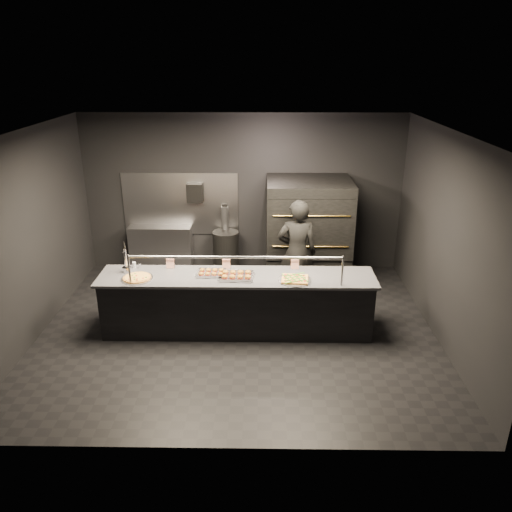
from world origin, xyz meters
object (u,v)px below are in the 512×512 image
(worker, at_px, (297,253))
(service_counter, at_px, (237,303))
(prep_shelf, at_px, (161,248))
(fire_extinguisher, at_px, (225,218))
(round_pizza, at_px, (137,278))
(pizza_oven, at_px, (308,231))
(trash_bin, at_px, (226,252))
(towel_dispenser, at_px, (195,193))
(slider_tray_a, at_px, (211,273))
(square_pizza, at_px, (295,279))
(slider_tray_b, at_px, (237,275))
(beer_tap, at_px, (126,263))

(worker, bearing_deg, service_counter, 46.67)
(prep_shelf, height_order, fire_extinguisher, fire_extinguisher)
(round_pizza, bearing_deg, service_counter, 5.01)
(pizza_oven, distance_m, trash_bin, 1.66)
(towel_dispenser, bearing_deg, fire_extinguisher, 1.04)
(towel_dispenser, bearing_deg, prep_shelf, -174.29)
(round_pizza, bearing_deg, trash_bin, 64.52)
(slider_tray_a, relative_size, square_pizza, 0.99)
(service_counter, bearing_deg, fire_extinguisher, 98.30)
(round_pizza, distance_m, slider_tray_a, 1.08)
(worker, bearing_deg, trash_bin, -43.41)
(round_pizza, bearing_deg, slider_tray_a, 9.34)
(slider_tray_b, height_order, worker, worker)
(service_counter, bearing_deg, prep_shelf, 124.59)
(towel_dispenser, relative_size, slider_tray_b, 0.64)
(towel_dispenser, height_order, worker, worker)
(pizza_oven, bearing_deg, slider_tray_a, -130.52)
(fire_extinguisher, height_order, slider_tray_a, fire_extinguisher)
(fire_extinguisher, xyz_separation_m, slider_tray_a, (-0.03, -2.35, -0.11))
(slider_tray_a, bearing_deg, fire_extinguisher, 89.21)
(beer_tap, xyz_separation_m, worker, (2.61, 0.85, -0.16))
(prep_shelf, relative_size, towel_dispenser, 3.43)
(trash_bin, bearing_deg, towel_dispenser, 163.35)
(service_counter, xyz_separation_m, square_pizza, (0.85, -0.15, 0.47))
(towel_dispenser, distance_m, beer_tap, 2.44)
(service_counter, relative_size, square_pizza, 8.56)
(square_pizza, bearing_deg, service_counter, 170.03)
(round_pizza, distance_m, slider_tray_b, 1.45)
(towel_dispenser, height_order, fire_extinguisher, towel_dispenser)
(fire_extinguisher, bearing_deg, service_counter, -81.70)
(fire_extinguisher, xyz_separation_m, trash_bin, (0.02, -0.18, -0.64))
(fire_extinguisher, distance_m, slider_tray_a, 2.36)
(towel_dispenser, distance_m, fire_extinguisher, 0.74)
(pizza_oven, distance_m, round_pizza, 3.34)
(beer_tap, bearing_deg, worker, 17.97)
(fire_extinguisher, xyz_separation_m, square_pizza, (1.20, -2.55, -0.12))
(service_counter, bearing_deg, worker, 45.81)
(square_pizza, bearing_deg, pizza_oven, 80.31)
(trash_bin, bearing_deg, prep_shelf, 175.49)
(pizza_oven, relative_size, worker, 1.05)
(towel_dispenser, height_order, round_pizza, towel_dispenser)
(fire_extinguisher, bearing_deg, towel_dispenser, -178.96)
(beer_tap, relative_size, trash_bin, 0.61)
(worker, bearing_deg, fire_extinguisher, -46.86)
(round_pizza, xyz_separation_m, trash_bin, (1.12, 2.35, -0.52))
(towel_dispenser, xyz_separation_m, trash_bin, (0.57, -0.17, -1.13))
(towel_dispenser, bearing_deg, trash_bin, -16.65)
(slider_tray_a, distance_m, slider_tray_b, 0.40)
(beer_tap, relative_size, slider_tray_b, 0.93)
(towel_dispenser, xyz_separation_m, round_pizza, (-0.55, -2.52, -0.61))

